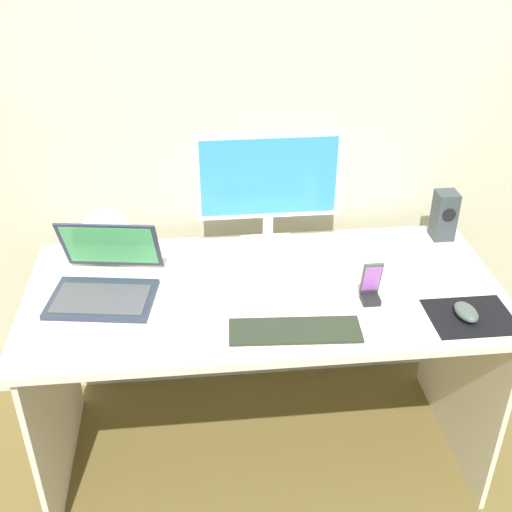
% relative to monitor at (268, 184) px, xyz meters
% --- Properties ---
extents(ground_plane, '(8.00, 8.00, 0.00)m').
position_rel_monitor_xyz_m(ground_plane, '(-0.04, -0.26, -0.98)').
color(ground_plane, brown).
extents(wall_back, '(6.00, 0.04, 2.50)m').
position_rel_monitor_xyz_m(wall_back, '(-0.04, 0.19, 0.27)').
color(wall_back, '#BDBBA0').
rests_on(wall_back, ground_plane).
extents(desk, '(1.51, 0.71, 0.74)m').
position_rel_monitor_xyz_m(desk, '(-0.04, -0.26, -0.39)').
color(desk, beige).
rests_on(desk, ground_plane).
extents(monitor, '(0.49, 0.14, 0.42)m').
position_rel_monitor_xyz_m(monitor, '(0.00, 0.00, 0.00)').
color(monitor, white).
rests_on(monitor, desk).
extents(speaker_right, '(0.07, 0.08, 0.18)m').
position_rel_monitor_xyz_m(speaker_right, '(0.63, 0.00, -0.15)').
color(speaker_right, '#323B3D').
rests_on(speaker_right, desk).
extents(laptop, '(0.36, 0.35, 0.21)m').
position_rel_monitor_xyz_m(laptop, '(-0.54, -0.23, -0.20)').
color(laptop, '#283041').
rests_on(laptop, desk).
extents(fishbowl, '(0.18, 0.18, 0.18)m').
position_rel_monitor_xyz_m(fishbowl, '(-0.55, -0.02, -0.15)').
color(fishbowl, silver).
rests_on(fishbowl, desk).
extents(keyboard_external, '(0.39, 0.14, 0.01)m').
position_rel_monitor_xyz_m(keyboard_external, '(0.02, -0.50, -0.24)').
color(keyboard_external, '#262D1E').
rests_on(keyboard_external, desk).
extents(mousepad, '(0.25, 0.20, 0.00)m').
position_rel_monitor_xyz_m(mousepad, '(0.55, -0.48, -0.24)').
color(mousepad, black).
rests_on(mousepad, desk).
extents(mouse, '(0.07, 0.11, 0.04)m').
position_rel_monitor_xyz_m(mouse, '(0.53, -0.48, -0.22)').
color(mouse, '#424F47').
rests_on(mouse, mousepad).
extents(phone_in_dock, '(0.06, 0.06, 0.14)m').
position_rel_monitor_xyz_m(phone_in_dock, '(0.27, -0.36, -0.19)').
color(phone_in_dock, black).
rests_on(phone_in_dock, desk).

